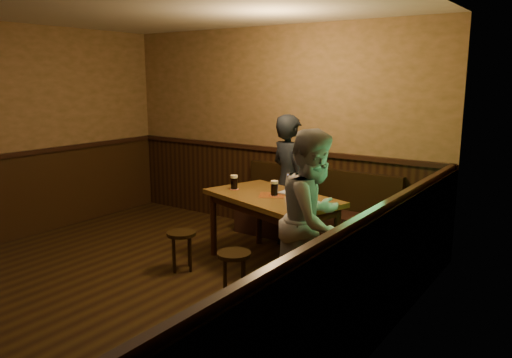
{
  "coord_description": "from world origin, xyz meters",
  "views": [
    {
      "loc": [
        3.78,
        -2.85,
        2.12
      ],
      "look_at": [
        0.67,
        1.62,
        1.0
      ],
      "focal_mm": 35.0,
      "sensor_mm": 36.0,
      "label": 1
    }
  ],
  "objects_px": {
    "pint_mid": "(274,188)",
    "pint_right": "(295,199)",
    "stool_right": "(234,261)",
    "person_suit": "(289,182)",
    "person_grey": "(314,221)",
    "stool_left": "(181,240)",
    "pint_left": "(234,182)",
    "pub_table": "(272,205)",
    "bench": "(314,218)",
    "laptop": "(294,189)"
  },
  "relations": [
    {
      "from": "pint_mid",
      "to": "pint_right",
      "type": "xyz_separation_m",
      "value": [
        0.42,
        -0.27,
        -0.01
      ]
    },
    {
      "from": "stool_right",
      "to": "person_suit",
      "type": "distance_m",
      "value": 1.66
    },
    {
      "from": "pint_mid",
      "to": "person_grey",
      "type": "relative_size",
      "value": 0.1
    },
    {
      "from": "stool_left",
      "to": "person_grey",
      "type": "xyz_separation_m",
      "value": [
        1.64,
        0.02,
        0.49
      ]
    },
    {
      "from": "stool_right",
      "to": "pint_right",
      "type": "xyz_separation_m",
      "value": [
        0.29,
        0.66,
        0.53
      ]
    },
    {
      "from": "pint_left",
      "to": "pub_table",
      "type": "bearing_deg",
      "value": -0.56
    },
    {
      "from": "person_suit",
      "to": "person_grey",
      "type": "xyz_separation_m",
      "value": [
        1.06,
        -1.32,
        -0.0
      ]
    },
    {
      "from": "bench",
      "to": "person_grey",
      "type": "bearing_deg",
      "value": -62.28
    },
    {
      "from": "stool_right",
      "to": "pint_right",
      "type": "bearing_deg",
      "value": 66.35
    },
    {
      "from": "stool_right",
      "to": "laptop",
      "type": "relative_size",
      "value": 1.48
    },
    {
      "from": "bench",
      "to": "pint_mid",
      "type": "height_order",
      "value": "pint_mid"
    },
    {
      "from": "bench",
      "to": "person_suit",
      "type": "bearing_deg",
      "value": -112.25
    },
    {
      "from": "pint_right",
      "to": "bench",
      "type": "bearing_deg",
      "value": 109.07
    },
    {
      "from": "stool_left",
      "to": "laptop",
      "type": "relative_size",
      "value": 1.44
    },
    {
      "from": "pint_right",
      "to": "person_suit",
      "type": "height_order",
      "value": "person_suit"
    },
    {
      "from": "pint_left",
      "to": "laptop",
      "type": "relative_size",
      "value": 0.56
    },
    {
      "from": "pint_right",
      "to": "stool_right",
      "type": "bearing_deg",
      "value": -113.65
    },
    {
      "from": "stool_left",
      "to": "stool_right",
      "type": "bearing_deg",
      "value": -13.48
    },
    {
      "from": "pub_table",
      "to": "person_suit",
      "type": "relative_size",
      "value": 1.02
    },
    {
      "from": "pint_mid",
      "to": "person_grey",
      "type": "xyz_separation_m",
      "value": [
        0.87,
        -0.69,
        -0.07
      ]
    },
    {
      "from": "pint_left",
      "to": "laptop",
      "type": "distance_m",
      "value": 0.72
    },
    {
      "from": "pint_left",
      "to": "person_grey",
      "type": "relative_size",
      "value": 0.1
    },
    {
      "from": "stool_right",
      "to": "pint_left",
      "type": "height_order",
      "value": "pint_left"
    },
    {
      "from": "stool_right",
      "to": "pint_mid",
      "type": "bearing_deg",
      "value": 98.06
    },
    {
      "from": "stool_right",
      "to": "pint_mid",
      "type": "xyz_separation_m",
      "value": [
        -0.13,
        0.92,
        0.54
      ]
    },
    {
      "from": "pint_mid",
      "to": "pint_right",
      "type": "bearing_deg",
      "value": -32.66
    },
    {
      "from": "stool_right",
      "to": "pint_mid",
      "type": "height_order",
      "value": "pint_mid"
    },
    {
      "from": "stool_right",
      "to": "pint_left",
      "type": "bearing_deg",
      "value": 126.94
    },
    {
      "from": "pint_right",
      "to": "stool_left",
      "type": "bearing_deg",
      "value": -159.58
    },
    {
      "from": "person_suit",
      "to": "pint_left",
      "type": "bearing_deg",
      "value": 83.87
    },
    {
      "from": "person_grey",
      "to": "pub_table",
      "type": "bearing_deg",
      "value": 52.13
    },
    {
      "from": "bench",
      "to": "laptop",
      "type": "distance_m",
      "value": 0.99
    },
    {
      "from": "bench",
      "to": "person_suit",
      "type": "height_order",
      "value": "person_suit"
    },
    {
      "from": "stool_right",
      "to": "person_suit",
      "type": "bearing_deg",
      "value": 101.55
    },
    {
      "from": "pub_table",
      "to": "pint_mid",
      "type": "height_order",
      "value": "pint_mid"
    },
    {
      "from": "laptop",
      "to": "bench",
      "type": "bearing_deg",
      "value": 102.6
    },
    {
      "from": "pub_table",
      "to": "bench",
      "type": "bearing_deg",
      "value": 107.15
    },
    {
      "from": "stool_left",
      "to": "pint_right",
      "type": "height_order",
      "value": "pint_right"
    },
    {
      "from": "pub_table",
      "to": "laptop",
      "type": "relative_size",
      "value": 5.63
    },
    {
      "from": "pint_mid",
      "to": "person_grey",
      "type": "bearing_deg",
      "value": -38.43
    },
    {
      "from": "pub_table",
      "to": "pint_mid",
      "type": "distance_m",
      "value": 0.2
    },
    {
      "from": "laptop",
      "to": "stool_right",
      "type": "bearing_deg",
      "value": -87.8
    },
    {
      "from": "pint_mid",
      "to": "person_suit",
      "type": "relative_size",
      "value": 0.1
    },
    {
      "from": "pub_table",
      "to": "stool_left",
      "type": "relative_size",
      "value": 3.91
    },
    {
      "from": "pub_table",
      "to": "stool_left",
      "type": "bearing_deg",
      "value": -119.27
    },
    {
      "from": "stool_left",
      "to": "pub_table",
      "type": "bearing_deg",
      "value": 43.58
    },
    {
      "from": "pub_table",
      "to": "laptop",
      "type": "height_order",
      "value": "laptop"
    },
    {
      "from": "laptop",
      "to": "person_suit",
      "type": "xyz_separation_m",
      "value": [
        -0.31,
        0.41,
        -0.03
      ]
    },
    {
      "from": "bench",
      "to": "stool_left",
      "type": "height_order",
      "value": "bench"
    },
    {
      "from": "stool_right",
      "to": "pint_mid",
      "type": "relative_size",
      "value": 2.63
    }
  ]
}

